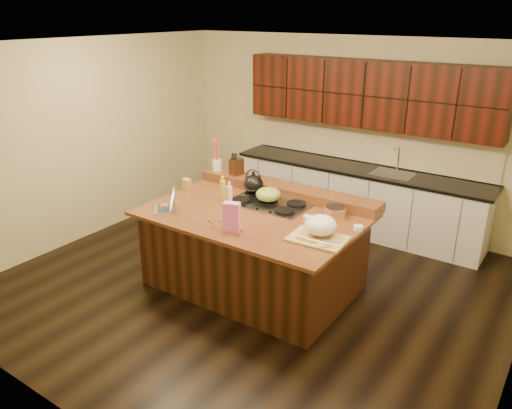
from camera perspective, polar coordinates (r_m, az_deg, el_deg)
The scene contains 33 objects.
room at distance 5.39m, azimuth -0.30°, elevation 3.30°, with size 5.52×5.02×2.72m.
island at distance 5.73m, azimuth -0.28°, elevation -5.14°, with size 2.40×1.60×0.92m.
back_ledge at distance 6.07m, azimuth 3.48°, elevation 1.67°, with size 2.40×0.30×0.12m, color black.
cooktop at distance 5.77m, azimuth 1.41°, elevation 0.15°, with size 0.92×0.52×0.05m.
back_counter at distance 7.24m, azimuth 11.82°, elevation 4.57°, with size 3.70×0.66×2.40m.
kettle at distance 5.98m, azimuth -0.31°, elevation 2.36°, with size 0.24×0.24×0.22m, color black.
green_bowl at distance 5.73m, azimuth 1.42°, elevation 1.17°, with size 0.29×0.29×0.16m, color olive.
laptop at distance 5.70m, azimuth -10.05°, elevation 0.02°, with size 0.40×0.40×0.22m.
oil_bottle at distance 5.79m, azimuth -3.80°, elevation 1.46°, with size 0.07×0.07×0.27m, color gold.
vinegar_bottle at distance 5.66m, azimuth -3.04°, elevation 0.91°, with size 0.06×0.06×0.25m, color silver.
wooden_tray at distance 4.95m, azimuth 7.31°, elevation -2.71°, with size 0.58×0.46×0.23m.
ramekin_a at distance 4.77m, azimuth 7.63°, elevation -4.72°, with size 0.10×0.10×0.04m, color white.
ramekin_b at distance 5.21m, azimuth 11.60°, elevation -2.63°, with size 0.10×0.10×0.04m, color white.
ramekin_c at distance 5.37m, azimuth 5.92°, elevation -1.54°, with size 0.10×0.10×0.04m, color white.
strainer_bowl at distance 5.51m, azimuth 9.04°, elevation -0.85°, with size 0.24×0.24×0.09m, color #996B3F.
kitchen_timer at distance 4.99m, azimuth 6.79°, elevation -3.30°, with size 0.08×0.08×0.07m, color silver.
pink_bag at distance 5.02m, azimuth -2.78°, elevation -1.46°, with size 0.17×0.09×0.31m, color pink.
candy_plate at distance 5.79m, azimuth -10.46°, elevation -0.23°, with size 0.18×0.18×0.01m, color white.
package_box at distance 6.26m, azimuth -7.95°, elevation 2.27°, with size 0.11×0.07×0.15m, color #BA8D41.
utensil_crock at distance 6.61m, azimuth -4.47°, elevation 4.51°, with size 0.12×0.12×0.14m, color white.
knife_block at distance 6.42m, azimuth -2.24°, elevation 4.34°, with size 0.10×0.17×0.21m, color black.
gumdrop_0 at distance 5.17m, azimuth -2.81°, elevation -2.57°, with size 0.02×0.02×0.02m, color red.
gumdrop_1 at distance 5.33m, azimuth -4.17°, elevation -1.81°, with size 0.02×0.02×0.02m, color #198C26.
gumdrop_2 at distance 5.08m, azimuth -1.61°, elevation -2.96°, with size 0.02×0.02×0.02m, color red.
gumdrop_3 at distance 5.17m, azimuth -2.19°, elevation -2.53°, with size 0.02×0.02×0.02m, color #198C26.
gumdrop_4 at distance 5.24m, azimuth -2.69°, elevation -2.20°, with size 0.02×0.02×0.02m, color red.
gumdrop_5 at distance 5.28m, azimuth -5.10°, elevation -2.09°, with size 0.02×0.02×0.02m, color #198C26.
gumdrop_6 at distance 5.16m, azimuth -4.95°, elevation -2.66°, with size 0.02×0.02×0.02m, color red.
gumdrop_7 at distance 5.33m, azimuth -5.32°, elevation -1.86°, with size 0.02×0.02×0.02m, color #198C26.
gumdrop_8 at distance 4.99m, azimuth -1.94°, elevation -3.48°, with size 0.02×0.02×0.02m, color red.
gumdrop_9 at distance 5.09m, azimuth -3.38°, elevation -2.97°, with size 0.02×0.02×0.02m, color #198C26.
gumdrop_10 at distance 5.32m, azimuth -5.37°, elevation -1.89°, with size 0.02×0.02×0.02m, color red.
gumdrop_11 at distance 5.08m, azimuth -3.06°, elevation -3.02°, with size 0.02×0.02×0.02m, color #198C26.
Camera 1 is at (2.93, -4.21, 3.03)m, focal length 35.00 mm.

